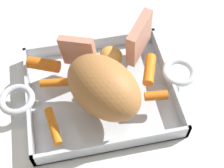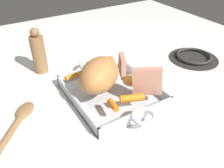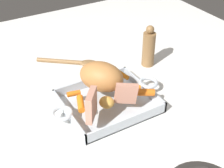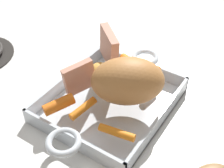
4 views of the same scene
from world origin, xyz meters
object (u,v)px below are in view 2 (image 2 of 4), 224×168
baby_carrot_northeast (132,98)px  baby_carrot_southeast (113,105)px  potato_whole (130,80)px  stove_burner_rear (194,57)px  roasting_dish (112,92)px  pepper_mill (39,53)px  pork_roast (99,75)px  roast_slice_thick (122,66)px  baby_carrot_northwest (75,75)px  roast_slice_thin (147,81)px  serving_spoon (16,123)px  baby_carrot_center_right (111,63)px  baby_carrot_long (103,70)px

baby_carrot_northeast → baby_carrot_southeast: (0.00, 0.06, -0.00)m
potato_whole → stove_burner_rear: bearing=-79.4°
roasting_dish → baby_carrot_southeast: baby_carrot_southeast is taller
roasting_dish → baby_carrot_northeast: (-0.10, -0.01, 0.04)m
roasting_dish → pepper_mill: 0.30m
pork_roast → roast_slice_thick: pork_roast is taller
baby_carrot_southeast → baby_carrot_northeast: bearing=-93.4°
roasting_dish → pepper_mill: pepper_mill is taller
baby_carrot_northeast → baby_carrot_southeast: bearing=86.6°
baby_carrot_northeast → baby_carrot_northwest: baby_carrot_northeast is taller
roast_slice_thin → roast_slice_thick: roast_slice_thin is taller
potato_whole → serving_spoon: bearing=82.0°
stove_burner_rear → serving_spoon: size_ratio=0.89×
pork_roast → baby_carrot_center_right: (0.10, -0.10, -0.04)m
pork_roast → roast_slice_thick: bearing=-73.3°
roast_slice_thick → stove_burner_rear: (0.01, -0.35, -0.07)m
serving_spoon → baby_carrot_center_right: bearing=-38.1°
roasting_dish → stove_burner_rear: roasting_dish is taller
roast_slice_thin → baby_carrot_southeast: 0.12m
pork_roast → pepper_mill: pepper_mill is taller
pork_roast → roast_slice_thick: size_ratio=2.20×
stove_burner_rear → potato_whole: bearing=100.6°
roast_slice_thick → serving_spoon: 0.35m
roast_slice_thick → baby_carrot_northeast: 0.14m
pork_roast → stove_burner_rear: (0.04, -0.45, -0.08)m
pepper_mill → serving_spoon: bearing=149.2°
pork_roast → baby_carrot_southeast: pork_roast is taller
stove_burner_rear → pork_roast: bearing=94.5°
baby_carrot_long → baby_carrot_center_right: bearing=-65.1°
roast_slice_thin → baby_carrot_long: 0.18m
roast_slice_thick → baby_carrot_northwest: roast_slice_thick is taller
baby_carrot_southeast → serving_spoon: (0.11, 0.23, -0.04)m
roast_slice_thin → potato_whole: bearing=14.3°
roasting_dish → roast_slice_thick: roast_slice_thick is taller
roast_slice_thin → baby_carrot_northeast: size_ratio=1.24×
baby_carrot_northwest → potato_whole: 0.18m
baby_carrot_southeast → baby_carrot_center_right: bearing=-29.6°
baby_carrot_long → pepper_mill: bearing=40.9°
roasting_dish → serving_spoon: 0.29m
roasting_dish → baby_carrot_southeast: bearing=150.8°
roasting_dish → baby_carrot_southeast: (-0.09, 0.05, 0.04)m
baby_carrot_southeast → potato_whole: potato_whole is taller
baby_carrot_northwest → potato_whole: size_ratio=1.48×
roast_slice_thin → baby_carrot_northwest: roast_slice_thin is taller
baby_carrot_northeast → potato_whole: (0.07, -0.04, 0.01)m
roasting_dish → potato_whole: size_ratio=8.07×
baby_carrot_northeast → baby_carrot_center_right: bearing=-14.7°
stove_burner_rear → baby_carrot_southeast: bearing=105.9°
roasting_dish → baby_carrot_northwest: (0.10, 0.08, 0.04)m
baby_carrot_southeast → stove_burner_rear: baby_carrot_southeast is taller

